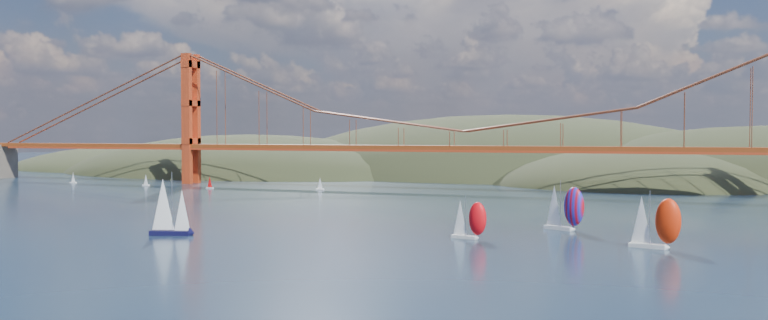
{
  "coord_description": "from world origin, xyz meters",
  "views": [
    {
      "loc": [
        70.61,
        -88.0,
        21.31
      ],
      "look_at": [
        2.46,
        90.0,
        14.51
      ],
      "focal_mm": 35.0,
      "sensor_mm": 36.0,
      "label": 1
    }
  ],
  "objects": [
    {
      "name": "racer_rwb",
      "position": [
        48.9,
        79.2,
        5.17
      ],
      "size": [
        9.77,
        6.72,
        10.94
      ],
      "rotation": [
        0.0,
        0.0,
        -0.41
      ],
      "color": "white",
      "rests_on": "ground"
    },
    {
      "name": "distant_boat_2",
      "position": [
        -95.35,
        157.06,
        2.41
      ],
      "size": [
        3.0,
        2.0,
        4.7
      ],
      "color": "silver",
      "rests_on": "ground"
    },
    {
      "name": "distant_boat_3",
      "position": [
        -52.35,
        165.7,
        2.41
      ],
      "size": [
        3.0,
        2.0,
        4.7
      ],
      "color": "silver",
      "rests_on": "ground"
    },
    {
      "name": "headlands",
      "position": [
        44.95,
        278.29,
        -12.46
      ],
      "size": [
        725.0,
        225.0,
        96.0
      ],
      "color": "black",
      "rests_on": "ground"
    },
    {
      "name": "distant_boat_1",
      "position": [
        -128.59,
        160.95,
        2.41
      ],
      "size": [
        3.0,
        2.0,
        4.7
      ],
      "color": "silver",
      "rests_on": "ground"
    },
    {
      "name": "distant_boat_0",
      "position": [
        -167.97,
        162.7,
        2.41
      ],
      "size": [
        3.0,
        2.0,
        4.7
      ],
      "color": "silver",
      "rests_on": "ground"
    },
    {
      "name": "racer_0",
      "position": [
        32.76,
        58.56,
        4.05
      ],
      "size": [
        7.63,
        3.87,
        8.57
      ],
      "rotation": [
        0.0,
        0.0,
        -0.18
      ],
      "color": "silver",
      "rests_on": "ground"
    },
    {
      "name": "racer_1",
      "position": [
        68.03,
        58.52,
        5.06
      ],
      "size": [
        9.55,
        5.3,
        10.7
      ],
      "rotation": [
        0.0,
        0.0,
        -0.23
      ],
      "color": "silver",
      "rests_on": "ground"
    },
    {
      "name": "ground",
      "position": [
        0.0,
        0.0,
        0.0
      ],
      "size": [
        1200.0,
        1200.0,
        0.0
      ],
      "primitive_type": "plane",
      "color": "black",
      "rests_on": "ground"
    },
    {
      "name": "bridge",
      "position": [
        -1.75,
        180.0,
        32.23
      ],
      "size": [
        552.0,
        12.0,
        55.0
      ],
      "color": "maroon",
      "rests_on": "ground"
    },
    {
      "name": "sloop_navy",
      "position": [
        -27.17,
        41.35,
        5.83
      ],
      "size": [
        8.93,
        6.24,
        13.2
      ],
      "rotation": [
        0.0,
        0.0,
        0.3
      ],
      "color": "black",
      "rests_on": "ground"
    }
  ]
}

